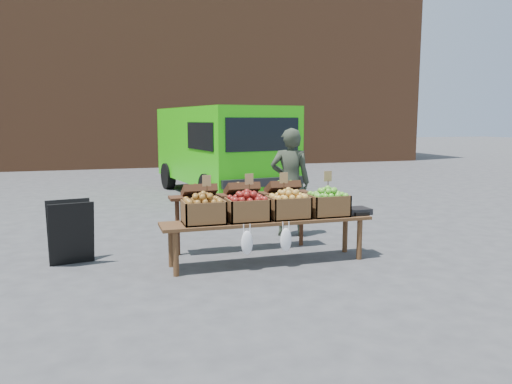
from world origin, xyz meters
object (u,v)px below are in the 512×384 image
object	(u,v)px
weighing_scale	(356,211)
crate_red_apples	(288,207)
crate_golden_apples	(203,212)
crate_green_apples	(327,205)
display_bench	(268,241)
crate_russet_pears	(247,210)
vendor	(290,182)
back_table	(242,214)
delivery_van	(222,151)
chalkboard_sign	(71,232)

from	to	relation	value
weighing_scale	crate_red_apples	bearing A→B (deg)	180.00
crate_golden_apples	crate_green_apples	world-z (taller)	same
display_bench	crate_russet_pears	world-z (taller)	crate_russet_pears
crate_golden_apples	crate_green_apples	xyz separation A→B (m)	(1.65, 0.00, 0.00)
crate_russet_pears	crate_green_apples	size ratio (longest dim) A/B	1.00
crate_golden_apples	crate_green_apples	distance (m)	1.65
vendor	back_table	distance (m)	1.21
delivery_van	weighing_scale	world-z (taller)	delivery_van
crate_golden_apples	crate_red_apples	world-z (taller)	same
vendor	crate_red_apples	bearing A→B (deg)	89.50
back_table	crate_red_apples	world-z (taller)	back_table
chalkboard_sign	delivery_van	bearing A→B (deg)	48.96
vendor	chalkboard_sign	distance (m)	3.32
delivery_van	crate_red_apples	xyz separation A→B (m)	(-0.59, -6.09, -0.35)
chalkboard_sign	weighing_scale	bearing A→B (deg)	-20.94
crate_golden_apples	crate_russet_pears	distance (m)	0.55
crate_golden_apples	crate_red_apples	distance (m)	1.10
delivery_van	chalkboard_sign	world-z (taller)	delivery_van
crate_golden_apples	crate_russet_pears	bearing A→B (deg)	0.00
crate_red_apples	weighing_scale	size ratio (longest dim) A/B	1.47
crate_red_apples	delivery_van	bearing A→B (deg)	84.48
back_table	crate_golden_apples	size ratio (longest dim) A/B	4.20
chalkboard_sign	display_bench	distance (m)	2.50
vendor	display_bench	world-z (taller)	vendor
weighing_scale	chalkboard_sign	bearing A→B (deg)	168.87
display_bench	crate_red_apples	distance (m)	0.51
chalkboard_sign	crate_red_apples	bearing A→B (deg)	-24.85
delivery_van	display_bench	size ratio (longest dim) A/B	1.75
back_table	crate_russet_pears	world-z (taller)	back_table
crate_golden_apples	crate_russet_pears	world-z (taller)	same
crate_red_apples	weighing_scale	distance (m)	0.98
crate_russet_pears	crate_green_apples	world-z (taller)	same
chalkboard_sign	weighing_scale	xyz separation A→B (m)	(3.64, -0.72, 0.20)
crate_golden_apples	weighing_scale	world-z (taller)	crate_golden_apples
vendor	crate_red_apples	xyz separation A→B (m)	(-0.56, -1.37, -0.14)
display_bench	chalkboard_sign	bearing A→B (deg)	163.33
back_table	crate_golden_apples	world-z (taller)	back_table
crate_russet_pears	crate_red_apples	xyz separation A→B (m)	(0.55, 0.00, 0.00)
vendor	back_table	bearing A→B (deg)	55.30
display_bench	crate_green_apples	size ratio (longest dim) A/B	5.40
display_bench	crate_golden_apples	bearing A→B (deg)	180.00
chalkboard_sign	crate_golden_apples	bearing A→B (deg)	-34.38
crate_green_apples	back_table	bearing A→B (deg)	143.26
back_table	crate_red_apples	distance (m)	0.85
crate_green_apples	crate_golden_apples	bearing A→B (deg)	180.00
vendor	crate_golden_apples	size ratio (longest dim) A/B	3.39
crate_russet_pears	crate_red_apples	bearing A→B (deg)	0.00
display_bench	weighing_scale	bearing A→B (deg)	0.00
chalkboard_sign	back_table	distance (m)	2.25
crate_golden_apples	back_table	bearing A→B (deg)	46.40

